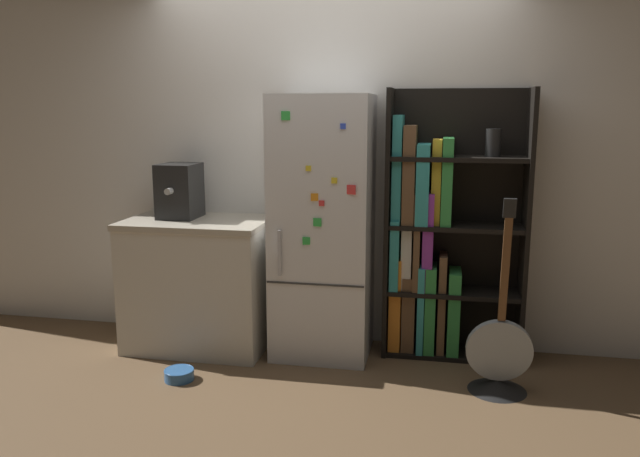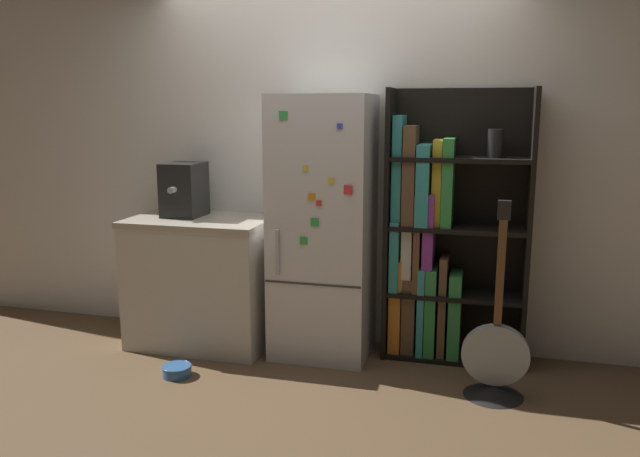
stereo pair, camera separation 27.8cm
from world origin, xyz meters
name	(u,v)px [view 2 (the right image)]	position (x,y,z in m)	size (l,w,h in m)	color
ground_plane	(316,361)	(0.00, 0.00, 0.00)	(16.00, 16.00, 0.00)	brown
wall_back	(334,163)	(0.00, 0.47, 1.30)	(8.00, 0.05, 2.60)	silver
refrigerator	(323,228)	(0.00, 0.17, 0.89)	(0.65, 0.58, 1.77)	silver
bookshelf	(437,242)	(0.76, 0.32, 0.80)	(0.93, 0.32, 1.81)	black
kitchen_counter	(202,281)	(-0.89, 0.13, 0.46)	(0.99, 0.65, 0.92)	beige
espresso_machine	(184,190)	(-1.03, 0.19, 1.11)	(0.26, 0.35, 0.38)	black
guitar	(495,369)	(1.15, -0.23, 0.17)	(0.39, 0.35, 1.20)	black
pet_bowl	(177,370)	(-0.80, -0.46, 0.04)	(0.19, 0.19, 0.07)	#3366A5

